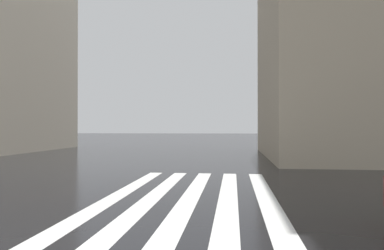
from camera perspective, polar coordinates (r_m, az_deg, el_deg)
name	(u,v)px	position (r m, az deg, el deg)	size (l,w,h in m)	color
zebra_crossing	(183,209)	(8.43, -1.45, -13.11)	(13.00, 4.50, 0.01)	silver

